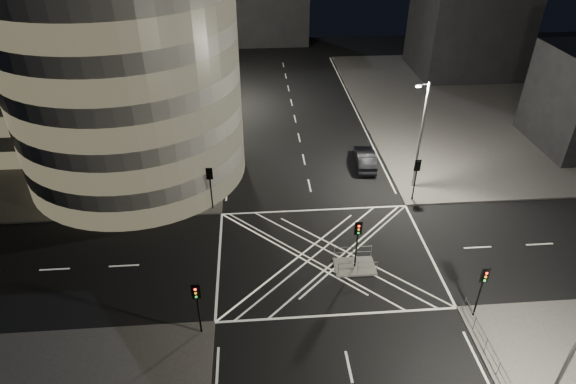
{
  "coord_description": "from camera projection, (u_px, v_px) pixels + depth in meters",
  "views": [
    {
      "loc": [
        -4.98,
        -27.72,
        24.0
      ],
      "look_at": [
        -2.45,
        4.45,
        3.0
      ],
      "focal_mm": 30.0,
      "sensor_mm": 36.0,
      "label": 1
    }
  ],
  "objects": [
    {
      "name": "sidewalk_far_left",
      "position": [
        51.0,
        119.0,
        57.19
      ],
      "size": [
        42.0,
        42.0,
        0.15
      ],
      "primitive_type": "cube",
      "color": "#484543",
      "rests_on": "ground"
    },
    {
      "name": "traffic_signal_fl",
      "position": [
        210.0,
        181.0,
        40.09
      ],
      "size": [
        0.55,
        0.22,
        4.0
      ],
      "color": "black",
      "rests_on": "sidewalk_far_left"
    },
    {
      "name": "street_lamp_right_far",
      "position": [
        420.0,
        133.0,
        41.69
      ],
      "size": [
        1.25,
        0.25,
        10.0
      ],
      "color": "slate",
      "rests_on": "sidewalk_far_right"
    },
    {
      "name": "tree_a",
      "position": [
        190.0,
        154.0,
        41.06
      ],
      "size": [
        3.86,
        3.86,
        6.39
      ],
      "color": "black",
      "rests_on": "sidewalk_far_left"
    },
    {
      "name": "street_lamp_right_near",
      "position": [
        572.0,
        350.0,
        22.47
      ],
      "size": [
        1.25,
        0.25,
        10.0
      ],
      "color": "slate",
      "rests_on": "sidewalk_near_right"
    },
    {
      "name": "railing_near_right",
      "position": [
        505.0,
        382.0,
        26.59
      ],
      "size": [
        0.06,
        11.7,
        1.1
      ],
      "primitive_type": "cube",
      "color": "slate",
      "rests_on": "sidewalk_near_right"
    },
    {
      "name": "building_right_far",
      "position": [
        470.0,
        18.0,
        67.53
      ],
      "size": [
        14.0,
        12.0,
        15.0
      ],
      "primitive_type": "cube",
      "color": "black",
      "rests_on": "sidewalk_far_right"
    },
    {
      "name": "traffic_signal_fr",
      "position": [
        416.0,
        172.0,
        41.25
      ],
      "size": [
        0.55,
        0.22,
        4.0
      ],
      "color": "black",
      "rests_on": "sidewalk_far_right"
    },
    {
      "name": "ground",
      "position": [
        325.0,
        255.0,
        36.58
      ],
      "size": [
        120.0,
        120.0,
        0.0
      ],
      "primitive_type": "plane",
      "color": "black",
      "rests_on": "ground"
    },
    {
      "name": "traffic_signal_island",
      "position": [
        358.0,
        236.0,
        33.86
      ],
      "size": [
        0.55,
        0.22,
        4.0
      ],
      "color": "black",
      "rests_on": "central_island"
    },
    {
      "name": "sidewalk_far_right",
      "position": [
        521.0,
        104.0,
        61.0
      ],
      "size": [
        42.0,
        42.0,
        0.15
      ],
      "primitive_type": "cube",
      "color": "#484543",
      "rests_on": "ground"
    },
    {
      "name": "tree_d",
      "position": [
        204.0,
        77.0,
        55.84
      ],
      "size": [
        5.23,
        5.23,
        7.65
      ],
      "color": "black",
      "rests_on": "sidewalk_far_left"
    },
    {
      "name": "tree_b",
      "position": [
        195.0,
        116.0,
        45.58
      ],
      "size": [
        4.98,
        4.98,
        7.93
      ],
      "color": "black",
      "rests_on": "sidewalk_far_left"
    },
    {
      "name": "railing_island_north",
      "position": [
        353.0,
        252.0,
        35.82
      ],
      "size": [
        2.8,
        0.06,
        1.1
      ],
      "primitive_type": "cube",
      "color": "slate",
      "rests_on": "central_island"
    },
    {
      "name": "office_tower_curved",
      "position": [
        77.0,
        27.0,
        43.97
      ],
      "size": [
        30.0,
        29.0,
        27.2
      ],
      "color": "gray",
      "rests_on": "sidewalk_far_left"
    },
    {
      "name": "traffic_signal_nl",
      "position": [
        197.0,
        300.0,
        28.73
      ],
      "size": [
        0.55,
        0.22,
        4.0
      ],
      "color": "black",
      "rests_on": "sidewalk_near_left"
    },
    {
      "name": "railing_island_south",
      "position": [
        358.0,
        268.0,
        34.32
      ],
      "size": [
        2.8,
        0.06,
        1.1
      ],
      "primitive_type": "cube",
      "color": "slate",
      "rests_on": "central_island"
    },
    {
      "name": "sedan",
      "position": [
        365.0,
        158.0,
        47.54
      ],
      "size": [
        2.25,
        5.32,
        1.71
      ],
      "primitive_type": "imported",
      "rotation": [
        0.0,
        0.0,
        3.05
      ],
      "color": "black",
      "rests_on": "ground"
    },
    {
      "name": "traffic_signal_nr",
      "position": [
        482.0,
        284.0,
        29.88
      ],
      "size": [
        0.55,
        0.22,
        4.0
      ],
      "color": "black",
      "rests_on": "sidewalk_near_right"
    },
    {
      "name": "street_lamp_left_near",
      "position": [
        204.0,
        126.0,
        42.96
      ],
      "size": [
        1.25,
        0.25,
        10.0
      ],
      "color": "slate",
      "rests_on": "sidewalk_far_left"
    },
    {
      "name": "tree_e",
      "position": [
        207.0,
        61.0,
        60.87
      ],
      "size": [
        3.93,
        3.93,
        6.88
      ],
      "color": "black",
      "rests_on": "sidewalk_far_left"
    },
    {
      "name": "tree_c",
      "position": [
        200.0,
        97.0,
        50.9
      ],
      "size": [
        3.91,
        3.91,
        6.75
      ],
      "color": "black",
      "rests_on": "sidewalk_far_left"
    },
    {
      "name": "street_lamp_left_far",
      "position": [
        214.0,
        62.0,
        58.0
      ],
      "size": [
        1.25,
        0.25,
        10.0
      ],
      "color": "slate",
      "rests_on": "sidewalk_far_left"
    },
    {
      "name": "central_island",
      "position": [
        355.0,
        267.0,
        35.41
      ],
      "size": [
        3.0,
        2.0,
        0.15
      ],
      "primitive_type": "cube",
      "color": "slate",
      "rests_on": "ground"
    }
  ]
}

